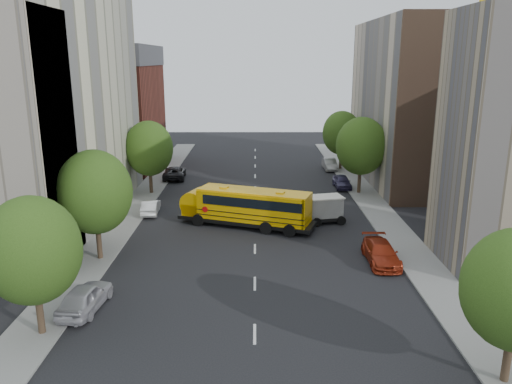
{
  "coord_description": "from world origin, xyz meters",
  "views": [
    {
      "loc": [
        0.04,
        -37.06,
        13.79
      ],
      "look_at": [
        0.09,
        2.0,
        3.36
      ],
      "focal_mm": 35.0,
      "sensor_mm": 36.0,
      "label": 1
    }
  ],
  "objects_px": {
    "street_tree_5": "(342,133)",
    "parked_car_3": "(381,253)",
    "school_bus": "(245,205)",
    "parked_car_4": "(342,182)",
    "street_tree_4": "(361,146)",
    "parked_car_2": "(174,173)",
    "safari_truck": "(312,210)",
    "parked_car_5": "(330,164)",
    "street_tree_1": "(95,192)",
    "parked_car_0": "(85,297)",
    "street_tree_0": "(32,250)",
    "street_tree_2": "(149,148)",
    "parked_car_1": "(151,207)"
  },
  "relations": [
    {
      "from": "street_tree_4",
      "to": "school_bus",
      "type": "height_order",
      "value": "street_tree_4"
    },
    {
      "from": "parked_car_0",
      "to": "parked_car_3",
      "type": "xyz_separation_m",
      "value": [
        18.4,
        6.79,
        -0.05
      ]
    },
    {
      "from": "street_tree_0",
      "to": "safari_truck",
      "type": "height_order",
      "value": "street_tree_0"
    },
    {
      "from": "school_bus",
      "to": "street_tree_5",
      "type": "bearing_deg",
      "value": 82.4
    },
    {
      "from": "street_tree_4",
      "to": "street_tree_1",
      "type": "bearing_deg",
      "value": -140.71
    },
    {
      "from": "school_bus",
      "to": "parked_car_4",
      "type": "relative_size",
      "value": 2.89
    },
    {
      "from": "parked_car_3",
      "to": "parked_car_5",
      "type": "relative_size",
      "value": 1.16
    },
    {
      "from": "parked_car_3",
      "to": "parked_car_0",
      "type": "bearing_deg",
      "value": -159.96
    },
    {
      "from": "street_tree_2",
      "to": "parked_car_0",
      "type": "relative_size",
      "value": 1.69
    },
    {
      "from": "street_tree_0",
      "to": "street_tree_2",
      "type": "xyz_separation_m",
      "value": [
        0.0,
        28.0,
        0.19
      ]
    },
    {
      "from": "street_tree_0",
      "to": "parked_car_4",
      "type": "relative_size",
      "value": 1.79
    },
    {
      "from": "street_tree_0",
      "to": "street_tree_4",
      "type": "xyz_separation_m",
      "value": [
        22.0,
        28.0,
        0.43
      ]
    },
    {
      "from": "safari_truck",
      "to": "street_tree_4",
      "type": "bearing_deg",
      "value": 45.45
    },
    {
      "from": "school_bus",
      "to": "parked_car_0",
      "type": "height_order",
      "value": "school_bus"
    },
    {
      "from": "street_tree_1",
      "to": "parked_car_5",
      "type": "bearing_deg",
      "value": 55.32
    },
    {
      "from": "parked_car_2",
      "to": "parked_car_3",
      "type": "xyz_separation_m",
      "value": [
        18.4,
        -25.41,
        -0.01
      ]
    },
    {
      "from": "street_tree_1",
      "to": "parked_car_4",
      "type": "relative_size",
      "value": 1.91
    },
    {
      "from": "street_tree_4",
      "to": "parked_car_4",
      "type": "height_order",
      "value": "street_tree_4"
    },
    {
      "from": "school_bus",
      "to": "parked_car_3",
      "type": "xyz_separation_m",
      "value": [
        9.64,
        -7.85,
        -1.12
      ]
    },
    {
      "from": "street_tree_4",
      "to": "parked_car_1",
      "type": "relative_size",
      "value": 2.04
    },
    {
      "from": "parked_car_2",
      "to": "parked_car_5",
      "type": "relative_size",
      "value": 1.23
    },
    {
      "from": "parked_car_3",
      "to": "parked_car_4",
      "type": "bearing_deg",
      "value": 87.59
    },
    {
      "from": "safari_truck",
      "to": "parked_car_4",
      "type": "distance_m",
      "value": 13.24
    },
    {
      "from": "street_tree_4",
      "to": "parked_car_5",
      "type": "relative_size",
      "value": 1.88
    },
    {
      "from": "street_tree_1",
      "to": "parked_car_4",
      "type": "bearing_deg",
      "value": 44.68
    },
    {
      "from": "school_bus",
      "to": "parked_car_4",
      "type": "xyz_separation_m",
      "value": [
        10.44,
        13.12,
        -1.14
      ]
    },
    {
      "from": "parked_car_0",
      "to": "parked_car_3",
      "type": "relative_size",
      "value": 0.91
    },
    {
      "from": "parked_car_3",
      "to": "parked_car_5",
      "type": "distance_m",
      "value": 30.38
    },
    {
      "from": "safari_truck",
      "to": "parked_car_5",
      "type": "height_order",
      "value": "safari_truck"
    },
    {
      "from": "street_tree_5",
      "to": "school_bus",
      "type": "distance_m",
      "value": 25.81
    },
    {
      "from": "street_tree_2",
      "to": "parked_car_5",
      "type": "xyz_separation_m",
      "value": [
        20.6,
        11.77,
        -4.12
      ]
    },
    {
      "from": "street_tree_0",
      "to": "parked_car_4",
      "type": "distance_m",
      "value": 36.91
    },
    {
      "from": "school_bus",
      "to": "parked_car_2",
      "type": "distance_m",
      "value": 19.65
    },
    {
      "from": "street_tree_4",
      "to": "school_bus",
      "type": "bearing_deg",
      "value": -137.77
    },
    {
      "from": "street_tree_1",
      "to": "street_tree_2",
      "type": "bearing_deg",
      "value": 90.0
    },
    {
      "from": "school_bus",
      "to": "street_tree_0",
      "type": "bearing_deg",
      "value": -100.58
    },
    {
      "from": "street_tree_5",
      "to": "parked_car_3",
      "type": "relative_size",
      "value": 1.5
    },
    {
      "from": "safari_truck",
      "to": "parked_car_1",
      "type": "bearing_deg",
      "value": 155.59
    },
    {
      "from": "safari_truck",
      "to": "parked_car_5",
      "type": "distance_m",
      "value": 22.28
    },
    {
      "from": "parked_car_0",
      "to": "street_tree_4",
      "type": "bearing_deg",
      "value": -123.06
    },
    {
      "from": "street_tree_0",
      "to": "safari_truck",
      "type": "bearing_deg",
      "value": 48.54
    },
    {
      "from": "parked_car_0",
      "to": "parked_car_3",
      "type": "height_order",
      "value": "parked_car_0"
    },
    {
      "from": "street_tree_4",
      "to": "parked_car_2",
      "type": "xyz_separation_m",
      "value": [
        -20.6,
        6.81,
        -4.34
      ]
    },
    {
      "from": "street_tree_0",
      "to": "parked_car_5",
      "type": "bearing_deg",
      "value": 62.62
    },
    {
      "from": "parked_car_2",
      "to": "parked_car_4",
      "type": "xyz_separation_m",
      "value": [
        19.2,
        -4.44,
        -0.03
      ]
    },
    {
      "from": "street_tree_5",
      "to": "parked_car_3",
      "type": "distance_m",
      "value": 30.93
    },
    {
      "from": "street_tree_1",
      "to": "parked_car_4",
      "type": "xyz_separation_m",
      "value": [
        20.6,
        20.37,
        -4.25
      ]
    },
    {
      "from": "street_tree_0",
      "to": "safari_truck",
      "type": "relative_size",
      "value": 1.27
    },
    {
      "from": "street_tree_2",
      "to": "street_tree_4",
      "type": "relative_size",
      "value": 0.95
    },
    {
      "from": "parked_car_2",
      "to": "parked_car_4",
      "type": "height_order",
      "value": "parked_car_2"
    }
  ]
}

